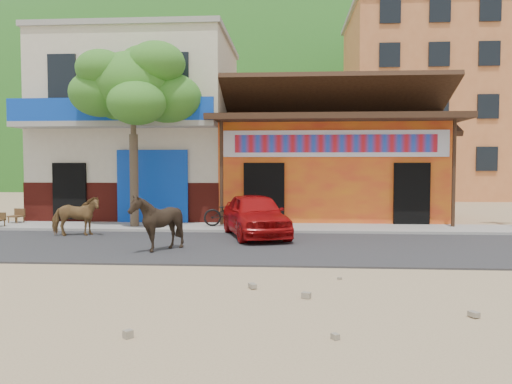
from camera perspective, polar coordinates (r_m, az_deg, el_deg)
ground at (r=10.41m, az=1.08°, el=-8.60°), size 120.00×120.00×0.00m
road at (r=12.86m, az=1.65°, el=-6.28°), size 60.00×5.00×0.04m
sidewalk at (r=16.32m, az=2.15°, el=-4.16°), size 60.00×2.00×0.12m
dance_club at (r=20.24m, az=8.20°, el=2.14°), size 8.00×6.00×3.60m
cafe_building at (r=21.10m, az=-12.68°, el=6.75°), size 7.00×6.00×7.00m
apartment_front at (r=35.43m, az=18.05°, el=9.18°), size 9.00×9.00×12.00m
hillside at (r=80.79m, az=3.64°, el=10.04°), size 100.00×40.00×24.00m
tree at (r=16.81m, az=-13.83°, el=6.42°), size 3.00×3.00×6.00m
cow_tan at (r=15.54m, az=-19.92°, el=-2.61°), size 1.50×0.97×1.17m
cow_dark at (r=12.24m, az=-11.25°, el=-3.44°), size 1.45×1.34×1.38m
red_car at (r=14.52m, az=-0.10°, el=-2.61°), size 2.50×3.98×1.26m
scooter at (r=16.42m, az=-3.09°, el=-2.36°), size 1.77×0.99×0.88m
cafe_chair_left at (r=19.21m, az=-25.74°, el=-1.83°), size 0.50×0.50×0.91m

